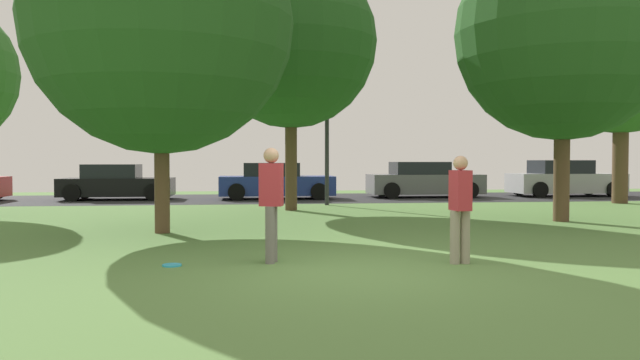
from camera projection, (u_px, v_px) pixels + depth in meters
The scene contains 14 objects.
ground_plane at pixel (349, 271), 8.24m from camera, with size 44.00×44.00×0.00m, color #5B8442.
road_strip at pixel (281, 198), 24.11m from camera, with size 44.00×6.40×0.01m, color #28282B.
maple_tree_near at pixel (161, 21), 12.46m from camera, with size 5.42×5.42×7.04m.
oak_tree_center at pixel (563, 34), 14.87m from camera, with size 5.21×5.21×7.19m.
oak_tree_left at pixel (291, 43), 18.19m from camera, with size 5.11×5.11×7.56m.
oak_tree_right at pixel (622, 70), 21.22m from camera, with size 4.49×4.49×6.91m.
person_thrower at pixel (271, 199), 8.89m from camera, with size 0.37×0.30×1.67m.
person_bystander at pixel (460, 205), 8.81m from camera, with size 0.30×0.34×1.56m.
frisbee_disc at pixel (172, 265), 8.63m from camera, with size 0.27×0.27×0.03m, color #2DB2E0.
parked_car_black at pixel (117, 183), 23.30m from camera, with size 4.11×2.08×1.35m.
parked_car_blue at pixel (276, 182), 23.80m from camera, with size 4.41×2.04×1.40m.
parked_car_grey at pixel (424, 181), 24.90m from camera, with size 4.55×2.03×1.43m.
parked_car_silver at pixel (564, 180), 25.59m from camera, with size 4.52×2.08×1.50m.
street_lamp_post at pixel (327, 138), 20.43m from camera, with size 0.14×0.14×4.50m, color #2D2D33.
Camera 1 is at (-1.39, -8.09, 1.49)m, focal length 34.41 mm.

